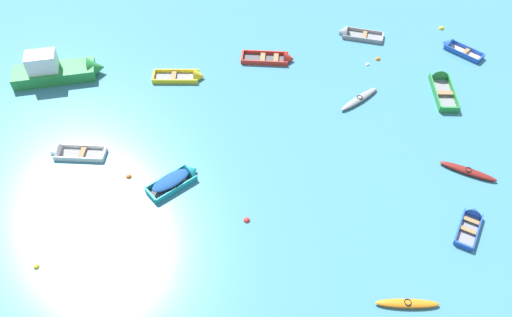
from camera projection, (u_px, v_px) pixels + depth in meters
name	position (u px, v px, depth m)	size (l,w,h in m)	color
rowboat_turquoise_near_left	(179.00, 178.00, 30.80)	(3.41, 2.61, 1.11)	#4C4C51
rowboat_green_cluster_outer	(440.00, 83.00, 36.79)	(2.08, 4.35, 1.20)	gray
rowboat_blue_outer_left	(471.00, 219.00, 28.96)	(2.51, 2.82, 0.92)	gray
rowboat_grey_far_back	(350.00, 34.00, 40.91)	(3.66, 2.55, 1.16)	gray
rowboat_white_far_left	(65.00, 153.00, 32.36)	(3.66, 1.86, 1.02)	gray
rowboat_red_back_row_right	(279.00, 59.00, 38.72)	(4.07, 2.15, 1.17)	#4C4C51
rowboat_yellow_foreground_center	(190.00, 77.00, 37.33)	(3.82, 1.83, 1.13)	gray
kayak_maroon_back_row_left	(468.00, 171.00, 31.33)	(3.04, 2.46, 0.32)	maroon
motor_launch_green_midfield_right	(59.00, 70.00, 37.01)	(6.34, 1.99, 2.49)	#288C3D
rowboat_blue_center	(454.00, 47.00, 39.68)	(2.68, 3.15, 0.96)	beige
kayak_grey_outer_right	(359.00, 99.00, 35.71)	(3.35, 2.26, 0.34)	gray
kayak_orange_back_row_center	(407.00, 304.00, 25.59)	(3.17, 1.13, 0.30)	orange
mooring_buoy_midfield	(378.00, 59.00, 38.93)	(0.36, 0.36, 0.36)	orange
mooring_buoy_outer_edge	(367.00, 65.00, 38.49)	(0.28, 0.28, 0.28)	silver
mooring_buoy_between_boats_left	(129.00, 177.00, 31.23)	(0.34, 0.34, 0.34)	orange
mooring_buoy_near_foreground	(37.00, 267.00, 27.12)	(0.32, 0.32, 0.32)	yellow
mooring_buoy_central	(247.00, 220.00, 29.10)	(0.37, 0.37, 0.37)	red
mooring_buoy_trailing	(441.00, 29.00, 41.62)	(0.42, 0.42, 0.42)	yellow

